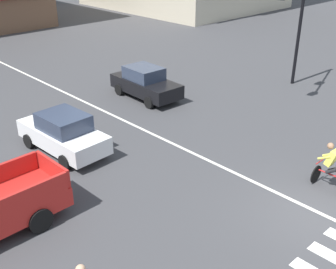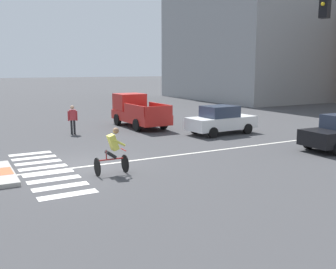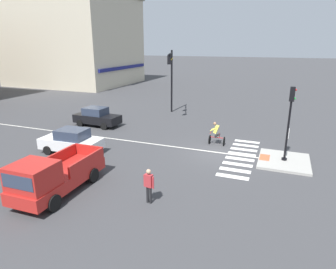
# 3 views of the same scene
# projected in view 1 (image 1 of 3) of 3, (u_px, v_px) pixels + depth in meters

# --- Properties ---
(ground_plane) EXTENTS (300.00, 300.00, 0.00)m
(ground_plane) POSITION_uv_depth(u_px,v_px,m) (319.00, 217.00, 13.04)
(ground_plane) COLOR #3D3D3F
(lane_centre_line) EXTENTS (0.14, 28.00, 0.01)m
(lane_centre_line) POSITION_uv_depth(u_px,v_px,m) (124.00, 120.00, 19.65)
(lane_centre_line) COLOR silver
(lane_centre_line) RESTS_ON ground
(traffic_light_mast) EXTENTS (4.88, 1.79, 6.37)m
(traffic_light_mast) POSITION_uv_depth(u_px,v_px,m) (296.00, 9.00, 21.25)
(traffic_light_mast) COLOR black
(traffic_light_mast) RESTS_ON ground
(car_white_westbound_far) EXTENTS (2.01, 4.18, 1.64)m
(car_white_westbound_far) POSITION_uv_depth(u_px,v_px,m) (63.00, 133.00, 16.57)
(car_white_westbound_far) COLOR white
(car_white_westbound_far) RESTS_ON ground
(car_black_eastbound_far) EXTENTS (1.96, 4.16, 1.64)m
(car_black_eastbound_far) POSITION_uv_depth(u_px,v_px,m) (145.00, 83.00, 22.04)
(car_black_eastbound_far) COLOR black
(car_black_eastbound_far) RESTS_ON ground
(cyclist) EXTENTS (0.67, 1.10, 1.68)m
(cyclist) POSITION_uv_depth(u_px,v_px,m) (331.00, 166.00, 14.14)
(cyclist) COLOR black
(cyclist) RESTS_ON ground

